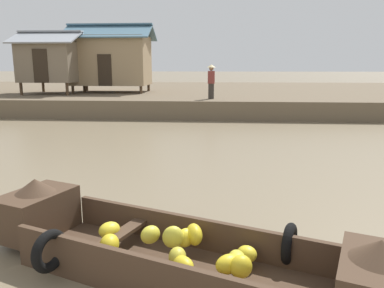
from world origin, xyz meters
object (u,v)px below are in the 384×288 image
object	(u,v)px
stilt_house_mid_right	(52,61)
stilt_house_right	(111,60)
banana_boat	(172,250)
vendor_person	(211,80)

from	to	relation	value
stilt_house_mid_right	stilt_house_right	distance (m)	3.36
banana_boat	stilt_house_right	bearing A→B (deg)	107.83
banana_boat	stilt_house_right	world-z (taller)	stilt_house_right
stilt_house_mid_right	stilt_house_right	xyz separation A→B (m)	(3.06, 1.39, 0.09)
stilt_house_mid_right	stilt_house_right	size ratio (longest dim) A/B	0.72
stilt_house_mid_right	stilt_house_right	world-z (taller)	stilt_house_right
banana_boat	vendor_person	distance (m)	14.55
stilt_house_right	vendor_person	world-z (taller)	stilt_house_right
stilt_house_mid_right	banana_boat	bearing A→B (deg)	-62.42
banana_boat	stilt_house_mid_right	xyz separation A→B (m)	(-9.13, 17.47, 2.44)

